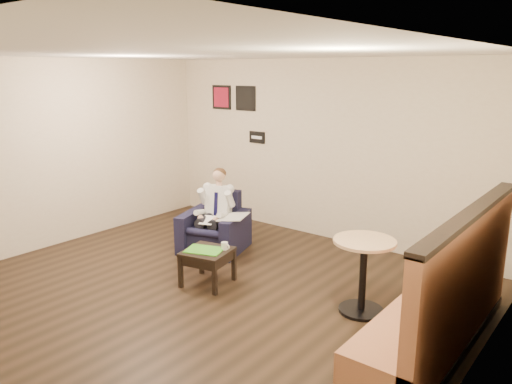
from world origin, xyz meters
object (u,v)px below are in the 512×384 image
Objects in this scene: armchair at (214,223)px; seated_man at (211,214)px; green_folder at (204,250)px; banquette at (437,279)px; cafe_table at (363,276)px; coffee_mug at (224,246)px; side_table at (208,267)px; smartphone at (217,247)px.

seated_man reaches higher than armchair.
banquette reaches higher than green_folder.
cafe_table is (2.64, -0.45, 0.00)m from armchair.
cafe_table is (2.60, -0.34, -0.15)m from seated_man.
seated_man is 0.42× the size of banquette.
seated_man is 12.28× the size of coffee_mug.
armchair is 1.24m from green_folder.
side_table is at bearing 46.08° from green_folder.
coffee_mug is 0.68× the size of smartphone.
green_folder is at bearing -70.53° from armchair.
coffee_mug is (0.15, 0.15, 0.27)m from side_table.
seated_man is at bearing 135.36° from smartphone.
side_table is (0.78, -0.96, -0.20)m from armchair.
side_table is 0.34m from coffee_mug.
green_folder is (0.75, -0.98, 0.03)m from armchair.
banquette is (3.50, -0.68, 0.28)m from armchair.
seated_man is (0.03, -0.10, 0.16)m from armchair.
cafe_table is at bearing 11.80° from coffee_mug.
side_table is 0.64× the size of cafe_table.
cafe_table is (-0.87, 0.23, -0.28)m from banquette.
smartphone is at bearing -60.19° from seated_man.
green_folder is (0.72, -0.88, -0.13)m from seated_man.
cafe_table reaches higher than coffee_mug.
coffee_mug is 1.75m from cafe_table.
green_folder is at bearing -103.96° from smartphone.
coffee_mug is at bearing -56.05° from seated_man.
green_folder is 0.16× the size of banquette.
green_folder reaches higher than side_table.
seated_man is at bearing 129.26° from green_folder.
side_table is at bearing -97.35° from smartphone.
side_table is at bearing -174.18° from banquette.
banquette reaches higher than coffee_mug.
cafe_table reaches higher than green_folder.
coffee_mug is 2.59m from banquette.
coffee_mug is 0.14m from smartphone.
green_folder is at bearing -133.92° from side_table.
banquette reaches higher than smartphone.
banquette is 3.24× the size of cafe_table.
green_folder reaches higher than smartphone.
banquette is at bearing 6.29° from green_folder.
coffee_mug is at bearing -58.92° from armchair.
cafe_table is (1.86, 0.51, 0.20)m from side_table.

